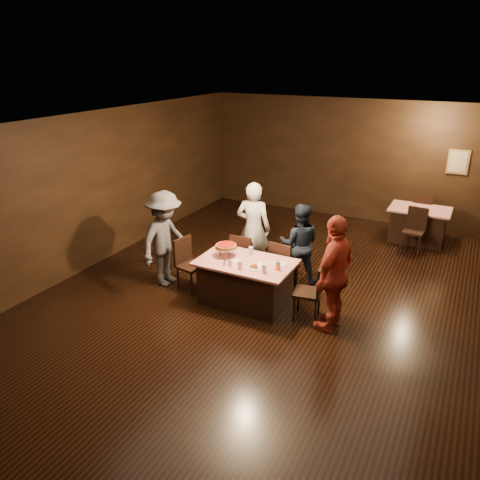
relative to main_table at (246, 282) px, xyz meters
name	(u,v)px	position (x,y,z in m)	size (l,w,h in m)	color
room	(287,181)	(0.57, 0.30, 1.75)	(10.00, 10.04, 3.02)	black
main_table	(246,282)	(0.00, 0.00, 0.00)	(1.60, 1.00, 0.77)	#B7120C
back_table	(418,225)	(2.20, 4.35, 0.00)	(1.30, 0.90, 0.77)	#A9180B
chair_far_left	(245,257)	(-0.40, 0.75, 0.09)	(0.42, 0.42, 0.95)	black
chair_far_right	(284,265)	(0.40, 0.75, 0.09)	(0.42, 0.42, 0.95)	black
chair_end_left	(191,265)	(-1.10, 0.00, 0.09)	(0.42, 0.42, 0.95)	black
chair_end_right	(307,291)	(1.10, 0.00, 0.09)	(0.42, 0.42, 0.95)	black
chair_back_near	(414,231)	(2.20, 3.65, 0.09)	(0.42, 0.42, 0.95)	black
chair_back_far	(422,213)	(2.20, 4.95, 0.09)	(0.42, 0.42, 0.95)	black
diner_white_jacket	(253,228)	(-0.42, 1.16, 0.52)	(0.66, 0.43, 1.81)	silver
diner_navy_hoodie	(299,244)	(0.52, 1.16, 0.38)	(0.74, 0.58, 1.53)	black
diner_grey_knit	(165,239)	(-1.63, -0.01, 0.50)	(1.14, 0.66, 1.77)	#515055
diner_red_shirt	(335,274)	(1.54, -0.10, 0.54)	(1.08, 0.45, 1.85)	#AA3727
pizza_stand	(226,246)	(-0.40, 0.05, 0.57)	(0.38, 0.38, 0.22)	black
plate_with_slice	(255,267)	(0.25, -0.18, 0.41)	(0.25, 0.25, 0.06)	white
plate_empty	(280,264)	(0.55, 0.15, 0.39)	(0.25, 0.25, 0.01)	white
glass_front_left	(240,265)	(0.05, -0.30, 0.46)	(0.08, 0.08, 0.14)	silver
glass_front_right	(264,269)	(0.45, -0.25, 0.46)	(0.08, 0.08, 0.14)	silver
glass_amber	(278,266)	(0.60, -0.05, 0.46)	(0.08, 0.08, 0.14)	#BF7F26
glass_back	(251,251)	(-0.05, 0.30, 0.46)	(0.08, 0.08, 0.14)	silver
condiments	(228,263)	(-0.18, -0.28, 0.43)	(0.17, 0.10, 0.09)	silver
napkin_center	(262,265)	(0.30, 0.00, 0.39)	(0.16, 0.16, 0.01)	white
napkin_left	(236,261)	(-0.15, -0.05, 0.39)	(0.16, 0.16, 0.01)	white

